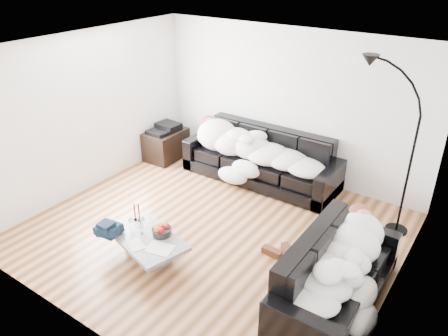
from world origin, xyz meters
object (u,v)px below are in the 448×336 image
Objects in this scene: av_cabinet at (166,144)px; shoes at (280,251)px; coffee_table at (148,247)px; fruit_bowl at (162,230)px; sleeper_right at (340,257)px; candle_left at (135,212)px; sofa_right at (337,273)px; wine_glass_a at (143,222)px; floor_lamp at (410,164)px; wine_glass_b at (131,223)px; candle_right at (139,212)px; wine_glass_c at (141,229)px; sleeper_back at (260,147)px; stereo at (165,128)px; sofa_back at (261,157)px.

shoes is at bearing -24.80° from av_cabinet.
coffee_table is 0.32m from fruit_bowl.
sleeper_right is 6.76× the size of fruit_bowl.
coffee_table is 1.37× the size of av_cabinet.
sofa_right is at bearing 9.07° from candle_left.
sofa_right is 12.61× the size of wine_glass_a.
floor_lamp is at bearing 44.44° from coffee_table.
candle_right is at bearing 99.95° from wine_glass_b.
wine_glass_c is at bearing 104.38° from sofa_right.
candle_right is at bearing 98.77° from sleeper_right.
wine_glass_a reaches higher than coffee_table.
sleeper_back is 3.01m from sleeper_right.
candle_left reaches higher than coffee_table.
wine_glass_c is at bearing -50.59° from stereo.
coffee_table is 7.20× the size of wine_glass_c.
shoes is (1.77, 0.82, -0.40)m from candle_right.
sleeper_right is 2.48m from coffee_table.
sofa_right is 3.02m from sleeper_back.
candle_left is 0.60× the size of stereo.
wine_glass_b is at bearing -99.23° from sofa_back.
sleeper_right is 6.64× the size of candle_right.
sleeper_back is (-0.00, -0.05, 0.20)m from sofa_back.
fruit_bowl is (0.01, -2.52, -0.25)m from sleeper_back.
sleeper_right is at bearing 12.50° from fruit_bowl.
shoes is at bearing -125.86° from floor_lamp.
wine_glass_c is (-0.24, -0.14, -0.00)m from fruit_bowl.
wine_glass_a is at bearing -17.75° from candle_left.
sofa_back is 2.72m from wine_glass_c.
wine_glass_a is at bearing -50.66° from stereo.
stereo is at bearing 171.28° from shoes.
wine_glass_a is 2.88m from stereo.
stereo is at bearing 125.24° from wine_glass_a.
wine_glass_c is 0.36m from candle_left.
sofa_right reaches higher than coffee_table.
sofa_back is 2.53m from floor_lamp.
stereo reaches higher than coffee_table.
sleeper_back is at bearing 90.22° from fruit_bowl.
floor_lamp reaches higher than coffee_table.
wine_glass_a reaches higher than wine_glass_c.
sofa_back reaches higher than shoes.
coffee_table is at bearing 105.36° from sleeper_right.
sofa_back is 2.00m from stereo.
coffee_table is at bearing -130.69° from fruit_bowl.
candle_left is 2.71m from stereo.
fruit_bowl is at bearing -130.38° from shoes.
sleeper_back is 2.53m from fruit_bowl.
sofa_right is 7.74× the size of candle_left.
sleeper_back is 15.23× the size of wine_glass_b.
fruit_bowl is 1.66× the size of wine_glass_c.
sofa_back reaches higher than fruit_bowl.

